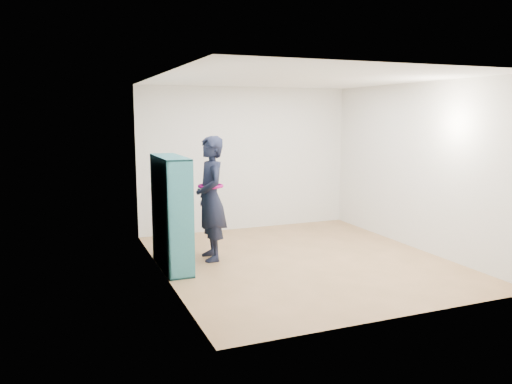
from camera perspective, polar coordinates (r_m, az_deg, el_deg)
name	(u,v)px	position (r m, az deg, el deg)	size (l,w,h in m)	color
floor	(301,260)	(7.39, 5.19, -7.75)	(4.50, 4.50, 0.00)	olive
ceiling	(304,79)	(7.10, 5.49, 12.78)	(4.50, 4.50, 0.00)	white
wall_left	(163,178)	(6.47, -10.63, 1.53)	(0.02, 4.50, 2.60)	silver
wall_right	(416,166)	(8.24, 17.83, 2.79)	(0.02, 4.50, 2.60)	silver
wall_back	(246,159)	(9.18, -1.09, 3.80)	(4.00, 0.02, 2.60)	silver
wall_front	(404,195)	(5.25, 16.59, -0.37)	(4.00, 0.02, 2.60)	silver
bookshelf	(170,214)	(6.94, -9.84, -2.52)	(0.34, 1.16, 1.55)	#296E80
person	(211,198)	(7.25, -5.19, -0.73)	(0.47, 0.68, 1.81)	black
smartphone	(199,190)	(7.29, -6.55, 0.23)	(0.03, 0.11, 0.15)	silver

